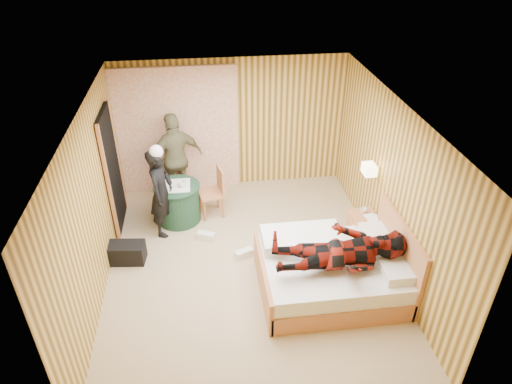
{
  "coord_description": "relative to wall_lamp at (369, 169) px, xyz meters",
  "views": [
    {
      "loc": [
        -0.56,
        -5.34,
        4.67
      ],
      "look_at": [
        0.18,
        0.42,
        1.05
      ],
      "focal_mm": 32.0,
      "sensor_mm": 36.0,
      "label": 1
    }
  ],
  "objects": [
    {
      "name": "book_lower",
      "position": [
        -0.04,
        -0.29,
        -0.72
      ],
      "size": [
        0.22,
        0.26,
        0.02
      ],
      "primitive_type": "imported",
      "rotation": [
        0.0,
        0.0,
        0.26
      ],
      "color": "white",
      "rests_on": "nightstand"
    },
    {
      "name": "chair_near",
      "position": [
        -2.33,
        1.01,
        -0.77
      ],
      "size": [
        0.48,
        0.48,
        0.91
      ],
      "rotation": [
        0.0,
        0.0,
        -1.37
      ],
      "color": "tan",
      "rests_on": "floor"
    },
    {
      "name": "sneaker_right",
      "position": [
        -1.96,
        -0.26,
        -1.24
      ],
      "size": [
        0.31,
        0.21,
        0.13
      ],
      "primitive_type": "cube",
      "rotation": [
        0.0,
        0.0,
        0.38
      ],
      "color": "white",
      "rests_on": "floor"
    },
    {
      "name": "cup_nightstand",
      "position": [
        -0.04,
        -0.11,
        -0.69
      ],
      "size": [
        0.13,
        0.13,
        0.09
      ],
      "primitive_type": "imported",
      "rotation": [
        0.0,
        0.0,
        -0.42
      ],
      "color": "white",
      "rests_on": "nightstand"
    },
    {
      "name": "book_upper",
      "position": [
        -0.04,
        -0.29,
        -0.7
      ],
      "size": [
        0.21,
        0.26,
        0.02
      ],
      "primitive_type": "imported",
      "rotation": [
        0.0,
        0.0,
        -0.24
      ],
      "color": "white",
      "rests_on": "nightstand"
    },
    {
      "name": "wall_right",
      "position": [
        0.18,
        -0.45,
        -0.05
      ],
      "size": [
        0.02,
        5.0,
        2.5
      ],
      "primitive_type": "cube",
      "color": "#EEC35B",
      "rests_on": "floor"
    },
    {
      "name": "ceiling",
      "position": [
        -1.92,
        -0.45,
        1.2
      ],
      "size": [
        4.2,
        5.0,
        0.01
      ],
      "primitive_type": "cube",
      "color": "white",
      "rests_on": "wall_back"
    },
    {
      "name": "bed",
      "position": [
        -0.8,
        -1.08,
        -0.99
      ],
      "size": [
        1.98,
        1.54,
        1.06
      ],
      "color": "tan",
      "rests_on": "floor"
    },
    {
      "name": "wall_left",
      "position": [
        -4.02,
        -0.45,
        -0.05
      ],
      "size": [
        0.02,
        5.0,
        2.5
      ],
      "primitive_type": "cube",
      "color": "#EEC35B",
      "rests_on": "floor"
    },
    {
      "name": "wall_back",
      "position": [
        -1.92,
        2.05,
        -0.05
      ],
      "size": [
        4.2,
        0.02,
        2.5
      ],
      "primitive_type": "cube",
      "color": "#EEC35B",
      "rests_on": "floor"
    },
    {
      "name": "floor",
      "position": [
        -1.92,
        -0.45,
        -1.3
      ],
      "size": [
        4.2,
        5.0,
        0.01
      ],
      "primitive_type": "cube",
      "color": "tan",
      "rests_on": "ground"
    },
    {
      "name": "man_at_table",
      "position": [
        -2.98,
        1.56,
        -0.44
      ],
      "size": [
        1.09,
        0.8,
        1.72
      ],
      "primitive_type": "imported",
      "rotation": [
        0.0,
        0.0,
        3.56
      ],
      "color": "#726F4C",
      "rests_on": "floor"
    },
    {
      "name": "curtain",
      "position": [
        -2.92,
        1.98,
        -0.1
      ],
      "size": [
        2.2,
        0.08,
        2.4
      ],
      "primitive_type": "cube",
      "color": "white",
      "rests_on": "floor"
    },
    {
      "name": "doorway",
      "position": [
        -3.98,
        0.95,
        -0.28
      ],
      "size": [
        0.06,
        0.9,
        2.05
      ],
      "primitive_type": "cube",
      "color": "black",
      "rests_on": "floor"
    },
    {
      "name": "duffel_bag",
      "position": [
        -3.77,
        -0.12,
        -1.14
      ],
      "size": [
        0.6,
        0.37,
        0.32
      ],
      "primitive_type": "cube",
      "rotation": [
        0.0,
        0.0,
        -0.12
      ],
      "color": "black",
      "rests_on": "floor"
    },
    {
      "name": "chair_far",
      "position": [
        -3.01,
        1.53,
        -0.76
      ],
      "size": [
        0.54,
        0.54,
        0.93
      ],
      "rotation": [
        0.0,
        0.0,
        0.37
      ],
      "color": "tan",
      "rests_on": "floor"
    },
    {
      "name": "cup_table",
      "position": [
        -2.88,
        0.85,
        -0.55
      ],
      "size": [
        0.16,
        0.16,
        0.1
      ],
      "primitive_type": "imported",
      "rotation": [
        0.0,
        0.0,
        -0.35
      ],
      "color": "white",
      "rests_on": "round_table"
    },
    {
      "name": "nightstand",
      "position": [
        -0.04,
        -0.24,
        -1.01
      ],
      "size": [
        0.43,
        0.59,
        0.57
      ],
      "color": "tan",
      "rests_on": "floor"
    },
    {
      "name": "wall_lamp",
      "position": [
        0.0,
        0.0,
        0.0
      ],
      "size": [
        0.26,
        0.24,
        0.16
      ],
      "color": "gold",
      "rests_on": "wall_right"
    },
    {
      "name": "man_on_bed",
      "position": [
        -0.77,
        -1.3,
        -0.34
      ],
      "size": [
        0.86,
        0.67,
        1.77
      ],
      "primitive_type": "imported",
      "rotation": [
        0.0,
        1.57,
        0.0
      ],
      "color": "maroon",
      "rests_on": "bed"
    },
    {
      "name": "sneaker_left",
      "position": [
        -2.54,
        0.27,
        -1.24
      ],
      "size": [
        0.31,
        0.23,
        0.13
      ],
      "primitive_type": "cube",
      "rotation": [
        0.0,
        0.0,
        -0.42
      ],
      "color": "white",
      "rests_on": "floor"
    },
    {
      "name": "round_table",
      "position": [
        -2.98,
        0.9,
        -0.95
      ],
      "size": [
        0.79,
        0.79,
        0.7
      ],
      "color": "#20452D",
      "rests_on": "floor"
    },
    {
      "name": "woman_standing",
      "position": [
        -3.21,
        0.58,
        -0.53
      ],
      "size": [
        0.52,
        0.65,
        1.54
      ],
      "primitive_type": "imported",
      "rotation": [
        0.0,
        0.0,
        1.27
      ],
      "color": "black",
      "rests_on": "floor"
    }
  ]
}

